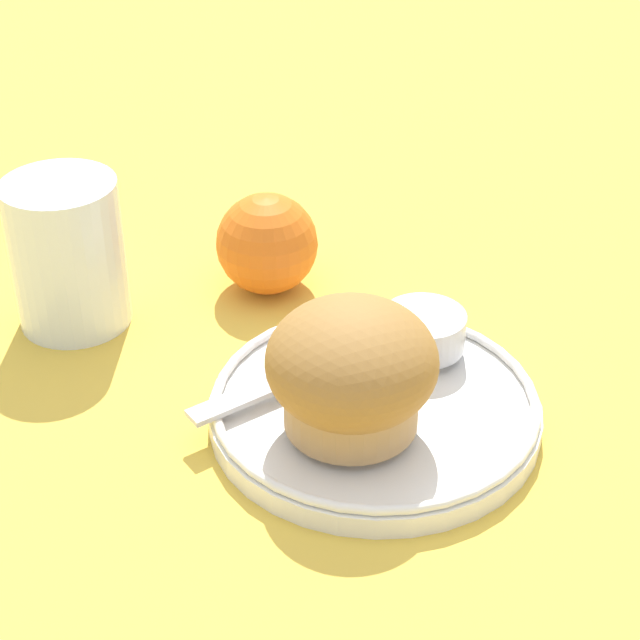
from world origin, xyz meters
TOP-DOWN VIEW (x-y plane):
  - ground_plane at (0.00, 0.00)m, footprint 3.00×3.00m
  - plate at (-0.01, -0.00)m, footprint 0.20×0.20m
  - muffin at (-0.04, -0.01)m, footprint 0.10×0.10m
  - cream_ramekin at (0.05, 0.02)m, footprint 0.05×0.05m
  - berry_pair at (-0.01, 0.05)m, footprint 0.02×0.01m
  - butter_knife at (-0.01, 0.04)m, footprint 0.19×0.04m
  - orange_fruit at (0.04, 0.16)m, footprint 0.07×0.07m
  - juice_glass at (-0.08, 0.22)m, footprint 0.08×0.08m

SIDE VIEW (x-z plane):
  - ground_plane at x=0.00m, z-range 0.00..0.00m
  - plate at x=-0.01m, z-range 0.00..0.02m
  - butter_knife at x=-0.01m, z-range 0.02..0.02m
  - berry_pair at x=-0.01m, z-range 0.02..0.03m
  - cream_ramekin at x=0.05m, z-range 0.02..0.04m
  - orange_fruit at x=0.04m, z-range 0.00..0.07m
  - juice_glass at x=-0.08m, z-range 0.00..0.10m
  - muffin at x=-0.04m, z-range 0.02..0.10m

